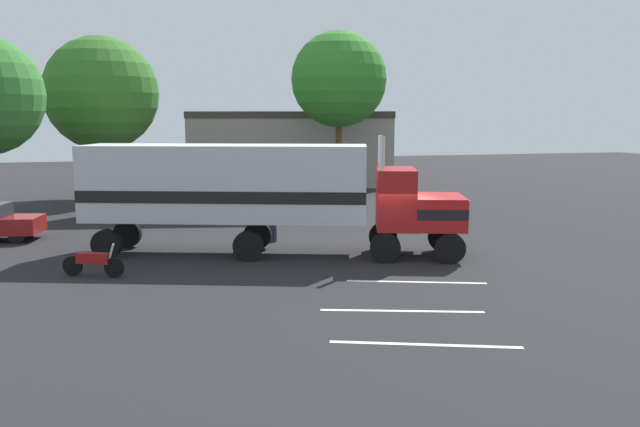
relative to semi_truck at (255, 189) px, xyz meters
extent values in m
plane|color=#232326|center=(4.96, -2.02, -2.52)|extent=(120.00, 120.00, 0.00)
cube|color=silver|center=(4.15, -5.52, -2.52)|extent=(4.19, 1.65, 0.01)
cube|color=silver|center=(2.51, -8.30, -2.52)|extent=(4.23, 1.52, 0.01)
cube|color=silver|center=(2.01, -10.88, -2.52)|extent=(4.17, 1.71, 0.01)
cube|color=#B21919|center=(6.47, -2.21, -0.82)|extent=(2.51, 2.95, 1.20)
cube|color=#B21919|center=(4.96, -1.69, -0.32)|extent=(2.13, 2.82, 2.20)
cube|color=silver|center=(7.36, -2.51, -0.82)|extent=(0.75, 2.01, 1.08)
cube|color=black|center=(6.47, -2.21, -0.76)|extent=(2.52, 2.98, 0.36)
cylinder|color=silver|center=(4.79, -0.48, 0.28)|extent=(0.18, 0.18, 3.40)
cylinder|color=silver|center=(4.08, -2.56, 0.28)|extent=(0.18, 0.18, 3.40)
cube|color=silver|center=(-1.06, 0.35, 0.23)|extent=(10.78, 5.84, 2.80)
cube|color=black|center=(-1.06, 0.35, -0.19)|extent=(10.79, 5.88, 0.44)
cylinder|color=silver|center=(5.77, -0.60, -1.57)|extent=(1.44, 1.02, 0.64)
cylinder|color=black|center=(7.11, -1.26, -1.97)|extent=(1.14, 0.64, 1.10)
cylinder|color=black|center=(6.40, -3.35, -1.97)|extent=(1.14, 0.64, 1.10)
cylinder|color=black|center=(4.93, -0.52, -1.97)|extent=(1.14, 0.64, 1.10)
cylinder|color=black|center=(4.22, -2.61, -1.97)|extent=(1.14, 0.64, 1.10)
cylinder|color=black|center=(0.25, 1.07, -1.97)|extent=(1.14, 0.64, 1.10)
cylinder|color=black|center=(-0.46, -1.01, -1.97)|extent=(1.14, 0.64, 1.10)
cylinder|color=black|center=(-4.72, 2.76, -1.97)|extent=(1.14, 0.64, 1.10)
cylinder|color=black|center=(-5.43, 0.68, -1.97)|extent=(1.14, 0.64, 1.10)
cylinder|color=#2D3347|center=(1.19, 2.32, -2.11)|extent=(0.18, 0.18, 0.82)
cylinder|color=#2D3347|center=(1.05, 2.36, -2.11)|extent=(0.18, 0.18, 0.82)
cylinder|color=gray|center=(1.12, 2.34, -1.41)|extent=(0.34, 0.34, 0.58)
sphere|color=tan|center=(1.12, 2.34, -1.01)|extent=(0.23, 0.23, 0.23)
cube|color=black|center=(1.17, 2.54, -1.39)|extent=(0.29, 0.22, 0.36)
cube|color=#BFB29E|center=(-1.28, 10.46, -0.57)|extent=(11.28, 4.54, 2.90)
cube|color=black|center=(-1.28, 10.46, 0.01)|extent=(10.64, 4.46, 0.90)
cylinder|color=black|center=(2.96, 10.81, -2.02)|extent=(1.03, 0.46, 1.00)
cylinder|color=black|center=(2.54, 8.60, -2.02)|extent=(1.03, 0.46, 1.00)
cylinder|color=black|center=(-4.71, 12.25, -2.02)|extent=(1.03, 0.46, 1.00)
cylinder|color=black|center=(-5.12, 10.04, -2.02)|extent=(1.03, 0.46, 1.00)
cylinder|color=black|center=(-8.86, 6.32, -2.20)|extent=(0.67, 0.33, 0.64)
cylinder|color=black|center=(-9.14, 4.78, -2.20)|extent=(0.67, 0.33, 0.64)
cylinder|color=black|center=(-5.07, -2.30, -2.19)|extent=(0.64, 0.36, 0.66)
cylinder|color=black|center=(-6.39, -1.71, -2.19)|extent=(0.64, 0.36, 0.66)
cube|color=maroon|center=(-5.73, -2.00, -1.91)|extent=(1.10, 0.66, 0.36)
cylinder|color=silver|center=(-5.16, -2.26, -1.74)|extent=(0.29, 0.18, 0.69)
cylinder|color=brown|center=(-6.30, 19.75, -0.44)|extent=(0.44, 0.44, 4.17)
sphere|color=#326C23|center=(-6.30, 19.75, 4.13)|extent=(7.12, 7.12, 7.12)
cylinder|color=brown|center=(8.92, 18.37, 0.20)|extent=(0.44, 0.44, 5.45)
sphere|color=#2F7E27|center=(8.92, 18.37, 5.16)|extent=(6.39, 6.39, 6.39)
cube|color=#9E938C|center=(7.42, 25.60, 0.27)|extent=(16.48, 10.63, 5.60)
cube|color=#3F3833|center=(7.42, 25.60, 2.82)|extent=(16.61, 10.76, 0.50)
camera|label=1|loc=(-4.14, -24.06, 2.64)|focal=36.63mm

